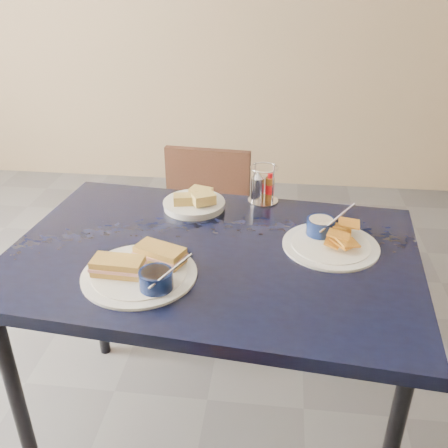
# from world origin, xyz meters

# --- Properties ---
(dining_table) EXTENTS (1.29, 0.92, 0.75)m
(dining_table) POSITION_xyz_m (0.04, 0.21, 0.68)
(dining_table) COLOR black
(dining_table) RESTS_ON ground
(chair_far) EXTENTS (0.41, 0.39, 0.80)m
(chair_far) POSITION_xyz_m (-0.10, 0.87, 0.46)
(chair_far) COLOR black
(chair_far) RESTS_ON ground
(sandwich_plate) EXTENTS (0.33, 0.32, 0.12)m
(sandwich_plate) POSITION_xyz_m (-0.13, 0.05, 0.77)
(sandwich_plate) COLOR white
(sandwich_plate) RESTS_ON dining_table
(plantain_plate) EXTENTS (0.29, 0.29, 0.12)m
(plantain_plate) POSITION_xyz_m (0.39, 0.29, 0.77)
(plantain_plate) COLOR white
(plantain_plate) RESTS_ON dining_table
(bread_basket) EXTENTS (0.21, 0.21, 0.07)m
(bread_basket) POSITION_xyz_m (-0.06, 0.49, 0.77)
(bread_basket) COLOR white
(bread_basket) RESTS_ON dining_table
(condiment_caddy) EXTENTS (0.11, 0.11, 0.14)m
(condiment_caddy) POSITION_xyz_m (0.17, 0.57, 0.81)
(condiment_caddy) COLOR silver
(condiment_caddy) RESTS_ON dining_table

